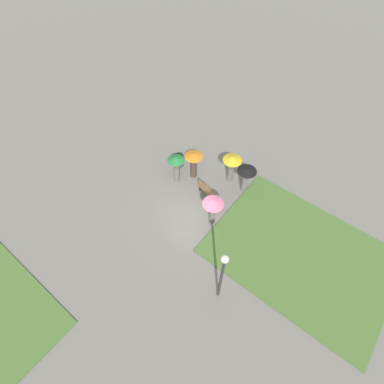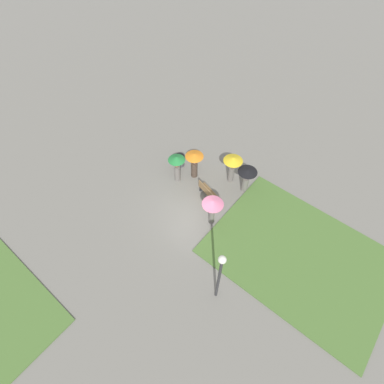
% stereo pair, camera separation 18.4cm
% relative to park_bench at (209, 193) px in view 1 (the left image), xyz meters
% --- Properties ---
extents(ground_plane, '(90.00, 90.00, 0.00)m').
position_rel_park_bench_xyz_m(ground_plane, '(0.19, 1.28, -0.46)').
color(ground_plane, slate).
extents(lawn_patch_near, '(8.58, 6.39, 0.06)m').
position_rel_park_bench_xyz_m(lawn_patch_near, '(-5.68, -0.02, -0.43)').
color(lawn_patch_near, '#4C7033').
rests_on(lawn_patch_near, ground_plane).
extents(park_bench, '(1.65, 0.82, 0.90)m').
position_rel_park_bench_xyz_m(park_bench, '(0.00, 0.00, 0.00)').
color(park_bench, brown).
rests_on(park_bench, ground_plane).
extents(lamp_post, '(0.32, 0.32, 3.88)m').
position_rel_park_bench_xyz_m(lamp_post, '(-3.63, 4.19, 2.07)').
color(lamp_post, '#2D2D30').
rests_on(lamp_post, ground_plane).
extents(trash_bin, '(0.58, 0.58, 0.79)m').
position_rel_park_bench_xyz_m(trash_bin, '(2.95, -0.92, -0.06)').
color(trash_bin, '#4C4C51').
rests_on(trash_bin, ground_plane).
extents(crowd_person_green, '(0.96, 0.96, 1.90)m').
position_rel_park_bench_xyz_m(crowd_person_green, '(2.30, 0.06, 0.86)').
color(crowd_person_green, slate).
rests_on(crowd_person_green, ground_plane).
extents(crowd_person_orange, '(1.05, 1.05, 1.84)m').
position_rel_park_bench_xyz_m(crowd_person_orange, '(1.71, -0.80, 0.77)').
color(crowd_person_orange, '#47382D').
rests_on(crowd_person_orange, ground_plane).
extents(crowd_person_black, '(1.08, 1.08, 1.74)m').
position_rel_park_bench_xyz_m(crowd_person_black, '(-1.21, -1.80, 0.76)').
color(crowd_person_black, slate).
rests_on(crowd_person_black, ground_plane).
extents(crowd_person_yellow, '(1.09, 1.09, 1.90)m').
position_rel_park_bench_xyz_m(crowd_person_yellow, '(-0.17, -1.90, 0.92)').
color(crowd_person_yellow, slate).
rests_on(crowd_person_yellow, ground_plane).
extents(crowd_person_pink, '(1.10, 1.10, 1.88)m').
position_rel_park_bench_xyz_m(crowd_person_pink, '(-1.07, 1.16, 1.02)').
color(crowd_person_pink, slate).
rests_on(crowd_person_pink, ground_plane).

